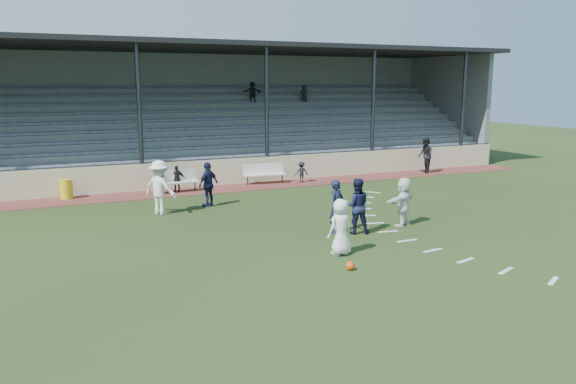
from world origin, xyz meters
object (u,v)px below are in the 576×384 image
Objects in this scene: trash_bin at (66,189)px; official at (425,155)px; player_white_lead at (341,227)px; bench_left at (176,179)px; football at (350,266)px; bench_right at (264,172)px; player_navy_lead at (337,206)px.

official reaches higher than trash_bin.
official reaches higher than player_white_lead.
bench_left is at bearing -68.67° from official.
bench_left reaches higher than football.
player_navy_lead is (-1.18, -9.20, 0.27)m from bench_right.
player_white_lead reaches higher than football.
bench_right is 8.79m from trash_bin.
player_white_lead is at bearing 71.32° from football.
bench_left is at bearing 97.76° from football.
bench_right is 12.91m from football.
trash_bin is at bearing -173.77° from bench_right.
official reaches higher than bench_right.
player_white_lead is at bearing -24.40° from official.
trash_bin is 0.50× the size of player_white_lead.
official reaches higher than player_navy_lead.
official is (17.80, -0.53, 0.54)m from trash_bin.
bench_right is 9.28m from player_navy_lead.
bench_left is 13.36m from official.
player_navy_lead is 13.39m from official.
bench_right is at bearing 0.93° from bench_left.
player_white_lead is at bearing -94.91° from bench_right.
bench_right reaches higher than trash_bin.
bench_left is 4.47m from trash_bin.
trash_bin is at bearing 115.80° from football.
trash_bin is 13.11m from player_white_lead.
football is 0.14× the size of player_navy_lead.
player_white_lead is 0.93× the size of player_navy_lead.
bench_left is at bearing -5.63° from trash_bin.
player_navy_lead is at bearing -27.84° from official.
bench_left is 1.19× the size of player_navy_lead.
bench_right is 11.57m from player_white_lead.
bench_right reaches higher than football.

